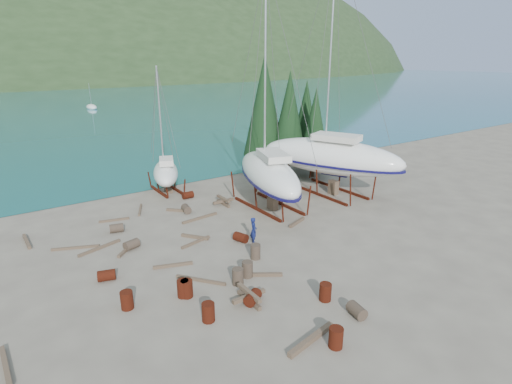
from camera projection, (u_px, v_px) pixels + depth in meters
ground at (252, 253)px, 23.81m from camera, size 600.00×600.00×0.00m
far_house_right at (77, 76)px, 186.96m from camera, size 6.60×5.60×5.60m
cypress_near_right at (289, 116)px, 38.07m from camera, size 3.60×3.60×10.00m
cypress_mid_right at (315, 127)px, 37.60m from camera, size 3.06×3.06×8.50m
cypress_back_left at (264, 106)px, 38.53m from camera, size 4.14×4.14×11.50m
cypress_far_right at (306, 118)px, 40.65m from camera, size 3.24×3.24×9.00m
moored_boat_mid at (92, 107)px, 91.35m from camera, size 2.00×5.00×6.05m
large_sailboat_near at (269, 173)px, 30.24m from camera, size 6.60×11.34×17.17m
large_sailboat_far at (330, 156)px, 33.58m from camera, size 8.25×12.89×19.71m
small_sailboat_shore at (166, 172)px, 34.27m from camera, size 4.36×6.85×10.49m
worker at (254, 231)px, 24.79m from camera, size 0.63×0.74×1.73m
drum_0 at (183, 288)px, 19.33m from camera, size 0.58×0.58×0.88m
drum_1 at (357, 310)px, 17.89m from camera, size 0.74×0.97×0.58m
drum_2 at (107, 275)px, 20.78m from camera, size 1.01×0.81×0.58m
drum_3 at (336, 338)px, 15.93m from camera, size 0.58×0.58×0.88m
drum_4 at (188, 195)px, 32.98m from camera, size 0.88×0.58×0.58m
drum_5 at (255, 252)px, 23.02m from camera, size 0.58×0.58×0.88m
drum_6 at (241, 237)px, 25.19m from camera, size 0.84×1.02×0.58m
drum_7 at (325, 292)px, 19.04m from camera, size 0.58×0.58×0.88m
drum_8 at (127, 300)px, 18.40m from camera, size 0.58×0.58×0.88m
drum_9 at (117, 228)px, 26.58m from camera, size 0.99×0.77×0.58m
drum_10 at (187, 289)px, 19.32m from camera, size 0.58×0.58×0.88m
drum_11 at (186, 209)px, 29.96m from camera, size 0.71×0.96×0.58m
drum_12 at (253, 298)px, 18.85m from camera, size 1.05×0.95×0.58m
drum_13 at (208, 312)px, 17.52m from camera, size 0.58×0.58×0.88m
drum_15 at (132, 245)px, 24.23m from camera, size 1.01×0.81×0.58m
drum_16 at (238, 277)px, 20.38m from camera, size 0.58×0.58×0.88m
drum_17 at (247, 269)px, 21.09m from camera, size 0.58×0.58×0.88m
timber_0 at (140, 210)px, 30.40m from camera, size 1.06×2.25×0.14m
timber_1 at (297, 222)px, 28.01m from camera, size 1.84×0.83×0.19m
timber_2 at (27, 241)px, 25.10m from camera, size 0.26×2.33×0.19m
timber_3 at (201, 280)px, 20.75m from camera, size 1.84×2.29×0.15m
timber_4 at (127, 249)px, 24.11m from camera, size 1.61×1.58×0.17m
timber_6 at (179, 210)px, 30.21m from camera, size 1.49×1.47×0.19m
timber_7 at (266, 275)px, 21.26m from camera, size 1.54×1.11×0.17m
timber_8 at (195, 237)px, 25.73m from camera, size 1.28×1.62×0.19m
timber_9 at (114, 220)px, 28.46m from camera, size 2.04×0.65×0.15m
timber_10 at (200, 218)px, 28.81m from camera, size 2.92×0.46×0.16m
timber_11 at (196, 242)px, 25.04m from camera, size 2.21×0.69×0.15m
timber_12 at (173, 265)px, 22.23m from camera, size 2.12×0.88×0.17m
timber_14 at (6, 366)px, 14.92m from camera, size 0.27×2.50×0.18m
timber_15 at (76, 248)px, 24.30m from camera, size 2.62×1.20×0.15m
timber_16 at (311, 339)px, 16.33m from camera, size 2.75×0.70×0.23m
timber_17 at (100, 248)px, 24.27m from camera, size 2.70×0.96×0.16m
timber_pile_fore at (249, 296)px, 18.94m from camera, size 1.80×1.80×0.60m
timber_pile_aft at (223, 201)px, 31.57m from camera, size 1.80×1.80×0.60m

